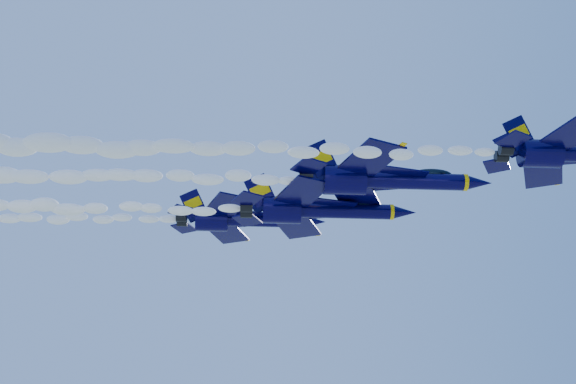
{
  "coord_description": "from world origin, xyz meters",
  "views": [
    {
      "loc": [
        -8.22,
        -60.85,
        121.57
      ],
      "look_at": [
        -4.87,
        1.31,
        153.19
      ],
      "focal_mm": 45.0,
      "sensor_mm": 36.0,
      "label": 1
    }
  ],
  "objects": [
    {
      "name": "jet_lead",
      "position": [
        18.88,
        -9.56,
        151.96
      ],
      "size": [
        15.6,
        12.8,
        5.8
      ],
      "color": "#040130"
    },
    {
      "name": "smoke_trail_jet_lead",
      "position": [
        -11.1,
        -9.56,
        151.54
      ],
      "size": [
        46.63,
        1.86,
        1.68
      ],
      "primitive_type": "ellipsoid",
      "color": "white"
    },
    {
      "name": "jet_second",
      "position": [
        3.78,
        -2.27,
        152.88
      ],
      "size": [
        18.13,
        14.87,
        6.74
      ],
      "color": "#040130"
    },
    {
      "name": "smoke_trail_jet_second",
      "position": [
        -27.29,
        -2.27,
        152.44
      ],
      "size": [
        46.63,
        2.17,
        1.95
      ],
      "primitive_type": "ellipsoid",
      "color": "white"
    },
    {
      "name": "jet_third",
      "position": [
        -1.91,
        3.12,
        152.22
      ],
      "size": [
        17.46,
        14.32,
        6.49
      ],
      "color": "#040130"
    },
    {
      "name": "jet_fourth",
      "position": [
        -9.49,
        13.95,
        155.95
      ],
      "size": [
        17.0,
        13.95,
        6.32
      ],
      "color": "#040130"
    }
  ]
}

